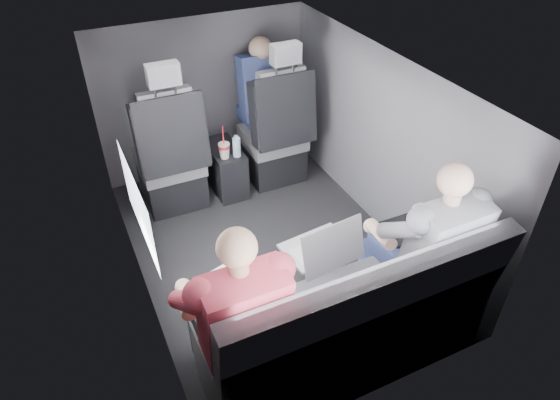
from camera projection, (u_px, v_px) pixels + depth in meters
name	position (u px, v px, depth m)	size (l,w,h in m)	color
floor	(269.00, 250.00, 3.67)	(2.60, 2.60, 0.00)	black
ceiling	(266.00, 75.00, 2.87)	(2.60, 2.60, 0.00)	#B2B2AD
panel_left	(130.00, 209.00, 2.96)	(0.02, 2.60, 1.35)	#56565B
panel_right	(381.00, 144.00, 3.58)	(0.02, 2.60, 1.35)	#56565B
panel_front	(204.00, 97.00, 4.22)	(1.80, 0.02, 1.35)	#56565B
panel_back	(382.00, 311.00, 2.33)	(1.80, 0.02, 1.35)	#56565B
side_window	(138.00, 205.00, 2.62)	(0.02, 0.75, 0.42)	white
seatbelt	(285.00, 103.00, 3.84)	(0.05, 0.01, 0.65)	black
front_seat_left	(171.00, 163.00, 3.89)	(0.52, 0.58, 1.26)	black
front_seat_right	(276.00, 138.00, 4.20)	(0.52, 0.58, 1.26)	black
center_console	(225.00, 168.00, 4.19)	(0.24, 0.48, 0.41)	black
rear_bench	(348.00, 326.00, 2.72)	(1.60, 0.57, 0.92)	slate
soda_cup	(224.00, 150.00, 3.91)	(0.09, 0.09, 0.28)	white
water_bottle	(237.00, 147.00, 3.93)	(0.06, 0.06, 0.18)	#ABCDE8
laptop_white	(216.00, 289.00, 2.50)	(0.34, 0.34, 0.22)	silver
laptop_silver	(323.00, 247.00, 2.74)	(0.41, 0.38, 0.27)	#ABABAF
laptop_black	(416.00, 228.00, 2.89)	(0.34, 0.30, 0.24)	black
passenger_rear_left	(234.00, 312.00, 2.39)	(0.49, 0.61, 1.21)	#36363C
passenger_rear_right	(424.00, 245.00, 2.78)	(0.49, 0.62, 1.21)	navy
passenger_front_right	(261.00, 89.00, 4.18)	(0.38, 0.38, 0.75)	navy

